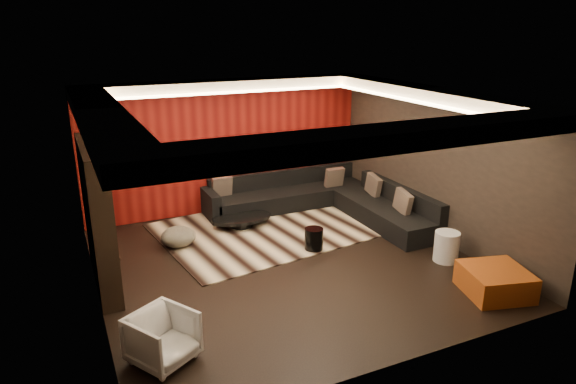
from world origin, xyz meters
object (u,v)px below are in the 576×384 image
orange_ottoman (495,281)px  sectional_sofa (324,201)px  white_side_table (446,247)px  coffee_table (242,221)px  drum_stool (314,239)px  armchair (163,338)px

orange_ottoman → sectional_sofa: size_ratio=0.24×
white_side_table → sectional_sofa: 3.01m
coffee_table → drum_stool: bearing=-63.0°
sectional_sofa → drum_stool: bearing=-124.2°
drum_stool → orange_ottoman: bearing=-55.5°
coffee_table → white_side_table: size_ratio=2.31×
orange_ottoman → armchair: bearing=174.7°
armchair → sectional_sofa: bearing=10.3°
drum_stool → sectional_sofa: (1.07, 1.57, 0.05)m
drum_stool → white_side_table: (1.84, -1.34, 0.05)m
sectional_sofa → armchair: bearing=-138.9°
drum_stool → coffee_table: bearing=117.0°
orange_ottoman → armchair: size_ratio=1.27×
coffee_table → armchair: size_ratio=1.73×
coffee_table → orange_ottoman: (2.53, -4.09, 0.08)m
coffee_table → armchair: (-2.31, -3.63, 0.20)m
drum_stool → sectional_sofa: bearing=55.8°
armchair → coffee_table: bearing=26.7°
drum_stool → armchair: armchair is taller
drum_stool → white_side_table: size_ratio=0.75×
armchair → white_side_table: bearing=-22.4°
orange_ottoman → armchair: armchair is taller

